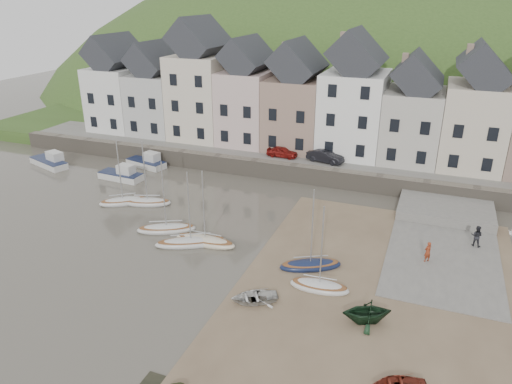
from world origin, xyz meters
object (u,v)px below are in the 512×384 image
at_px(person_red, 428,252).
at_px(rowboat_green, 367,311).
at_px(car_left, 282,152).
at_px(rowboat_white, 254,297).
at_px(person_dark, 477,236).
at_px(sailboat_0, 123,201).
at_px(car_right, 325,156).

bearing_deg(person_red, rowboat_green, 28.91).
relative_size(rowboat_green, car_left, 0.86).
xyz_separation_m(rowboat_green, car_left, (-13.00, 23.41, 1.35)).
bearing_deg(rowboat_white, person_dark, 104.14).
bearing_deg(sailboat_0, person_red, -1.93).
height_order(rowboat_green, car_left, car_left).
bearing_deg(person_red, car_right, -94.71).
xyz_separation_m(sailboat_0, person_dark, (30.44, 2.87, 0.71)).
bearing_deg(car_right, car_left, 102.94).
bearing_deg(car_right, rowboat_green, -147.79).
bearing_deg(rowboat_green, rowboat_white, -110.64).
xyz_separation_m(rowboat_green, person_dark, (6.41, 12.34, 0.14)).
distance_m(sailboat_0, person_red, 27.07).
height_order(person_dark, car_right, car_right).
distance_m(person_red, car_right, 18.64).
xyz_separation_m(rowboat_white, car_left, (-6.00, 23.87, 1.81)).
bearing_deg(rowboat_green, person_red, 136.20).
relative_size(rowboat_green, car_right, 0.74).
xyz_separation_m(sailboat_0, rowboat_white, (17.03, -9.94, 0.11)).
bearing_deg(car_right, sailboat_0, 144.25).
xyz_separation_m(rowboat_green, person_red, (3.01, 8.56, 0.07)).
height_order(person_red, car_left, car_left).
bearing_deg(sailboat_0, person_dark, 5.39).
bearing_deg(person_dark, rowboat_white, 58.18).
bearing_deg(sailboat_0, car_left, 51.63).
bearing_deg(person_red, rowboat_white, 0.30).
relative_size(rowboat_white, rowboat_green, 1.03).
relative_size(person_dark, car_right, 0.43).
bearing_deg(car_left, rowboat_green, -148.29).
relative_size(sailboat_0, car_left, 1.86).
relative_size(rowboat_white, car_right, 0.76).
height_order(rowboat_white, person_dark, person_dark).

